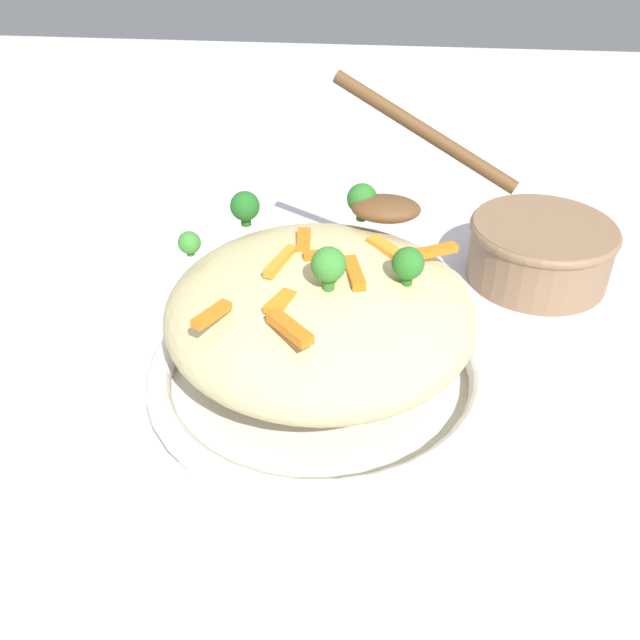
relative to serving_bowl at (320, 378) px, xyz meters
The scene contains 19 objects.
ground_plane 0.02m from the serving_bowl, ahead, with size 2.40×2.40×0.00m, color silver.
serving_bowl is the anchor object (origin of this frame).
pasta_mound 0.07m from the serving_bowl, ahead, with size 0.24×0.23×0.10m, color #DBC689.
carrot_piece_0 0.12m from the serving_bowl, 18.45° to the left, with size 0.04×0.01×0.01m, color orange.
carrot_piece_1 0.12m from the serving_bowl, 71.44° to the left, with size 0.02×0.01×0.01m, color orange.
carrot_piece_2 0.12m from the serving_bowl, 151.66° to the right, with size 0.03×0.01×0.01m, color orange.
carrot_piece_3 0.12m from the serving_bowl, 58.85° to the right, with size 0.04×0.01×0.01m, color orange.
carrot_piece_4 0.14m from the serving_bowl, 82.57° to the left, with size 0.04×0.01×0.01m, color orange.
carrot_piece_5 0.13m from the serving_bowl, 68.01° to the left, with size 0.03×0.01×0.01m, color orange.
carrot_piece_6 0.12m from the serving_bowl, 146.15° to the left, with size 0.04×0.01×0.01m, color orange.
carrot_piece_7 0.15m from the serving_bowl, 48.30° to the left, with size 0.03×0.01×0.01m, color orange.
carrot_piece_8 0.14m from the serving_bowl, 162.20° to the right, with size 0.04×0.01×0.01m, color orange.
broccoli_floret_0 0.14m from the serving_bowl, 104.71° to the left, with size 0.02×0.02×0.03m.
broccoli_floret_1 0.15m from the serving_bowl, 41.97° to the right, with size 0.02×0.02×0.03m.
broccoli_floret_2 0.14m from the serving_bowl, 165.63° to the left, with size 0.02×0.02×0.03m.
broccoli_floret_3 0.15m from the serving_bowl, 108.39° to the right, with size 0.03×0.03×0.03m.
broccoli_floret_4 0.15m from the serving_bowl, ahead, with size 0.02×0.02×0.02m.
serving_spoon 0.18m from the serving_bowl, 120.12° to the right, with size 0.17×0.13×0.09m.
companion_bowl 0.31m from the serving_bowl, 133.80° to the right, with size 0.15×0.15×0.06m.
Camera 1 is at (-0.04, 0.43, 0.40)m, focal length 38.59 mm.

